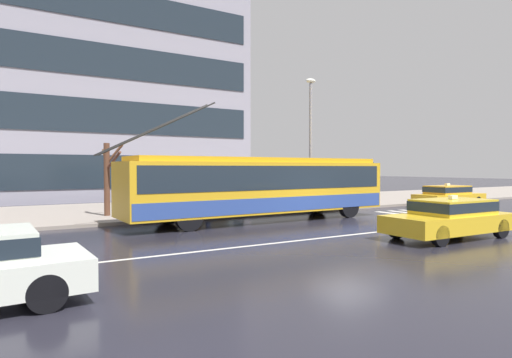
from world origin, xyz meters
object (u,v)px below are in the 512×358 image
at_px(trolleybus, 262,186).
at_px(street_lamp, 311,132).
at_px(bus_shelter, 201,174).
at_px(pedestrian_approaching_curb, 199,179).
at_px(taxi_oncoming_near, 450,216).
at_px(street_tree_bare, 108,176).
at_px(pedestrian_at_shelter, 208,193).
at_px(taxi_ahead_of_bus, 448,195).

xyz_separation_m(trolleybus, street_lamp, (4.53, 2.40, 2.70)).
bearing_deg(bus_shelter, trolleybus, -71.79).
height_order(pedestrian_approaching_curb, street_lamp, street_lamp).
distance_m(trolleybus, taxi_oncoming_near, 7.61).
bearing_deg(taxi_oncoming_near, street_tree_bare, 127.70).
distance_m(bus_shelter, pedestrian_at_shelter, 1.45).
xyz_separation_m(taxi_oncoming_near, street_tree_bare, (-8.57, 11.08, 1.24)).
bearing_deg(bus_shelter, pedestrian_approaching_curb, 112.55).
xyz_separation_m(pedestrian_approaching_curb, street_lamp, (5.81, -1.47, 2.47)).
height_order(taxi_ahead_of_bus, pedestrian_at_shelter, pedestrian_at_shelter).
bearing_deg(street_lamp, pedestrian_approaching_curb, 165.83).
distance_m(taxi_ahead_of_bus, street_tree_bare, 18.76).
relative_size(trolleybus, bus_shelter, 3.02).
xyz_separation_m(pedestrian_at_shelter, street_lamp, (5.88, -0.24, 3.11)).
bearing_deg(pedestrian_at_shelter, street_tree_bare, 160.66).
distance_m(pedestrian_approaching_curb, street_lamp, 6.48).
height_order(taxi_oncoming_near, bus_shelter, bus_shelter).
distance_m(taxi_oncoming_near, street_tree_bare, 14.06).
relative_size(pedestrian_at_shelter, pedestrian_approaching_curb, 0.81).
distance_m(bus_shelter, street_tree_bare, 4.37).
xyz_separation_m(trolleybus, pedestrian_at_shelter, (-1.35, 2.64, -0.41)).
bearing_deg(trolleybus, street_lamp, 27.91).
xyz_separation_m(bus_shelter, street_lamp, (5.77, -1.37, 2.21)).
bearing_deg(taxi_oncoming_near, bus_shelter, 111.44).
xyz_separation_m(trolleybus, street_tree_bare, (-5.59, 4.13, 0.43)).
height_order(taxi_ahead_of_bus, street_tree_bare, street_tree_bare).
xyz_separation_m(taxi_ahead_of_bus, street_lamp, (-8.09, 2.61, 3.51)).
xyz_separation_m(taxi_ahead_of_bus, pedestrian_approaching_curb, (-13.90, 4.08, 1.04)).
height_order(taxi_ahead_of_bus, street_lamp, street_lamp).
relative_size(taxi_ahead_of_bus, pedestrian_approaching_curb, 2.27).
bearing_deg(street_lamp, street_tree_bare, 170.31).
height_order(pedestrian_at_shelter, street_tree_bare, street_tree_bare).
height_order(trolleybus, pedestrian_at_shelter, trolleybus).
relative_size(taxi_ahead_of_bus, bus_shelter, 1.07).
xyz_separation_m(trolleybus, taxi_oncoming_near, (2.97, -6.96, -0.81)).
distance_m(taxi_oncoming_near, street_lamp, 10.11).
xyz_separation_m(bus_shelter, street_tree_bare, (-4.35, 0.36, -0.06)).
xyz_separation_m(taxi_ahead_of_bus, taxi_oncoming_near, (-9.64, -6.74, 0.00)).
bearing_deg(bus_shelter, pedestrian_at_shelter, -95.57).
bearing_deg(street_tree_bare, pedestrian_approaching_curb, -3.48).
bearing_deg(pedestrian_at_shelter, pedestrian_approaching_curb, 86.75).
height_order(taxi_ahead_of_bus, bus_shelter, bus_shelter).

